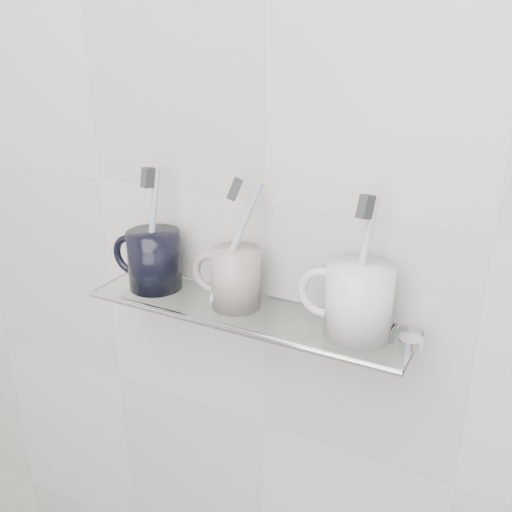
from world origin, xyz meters
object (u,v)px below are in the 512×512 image
Objects in this scene: shelf_glass at (245,312)px; mug_right at (359,300)px; mug_left at (155,260)px; mug_center at (236,278)px.

mug_right reaches higher than shelf_glass.
mug_center is (0.15, 0.00, -0.00)m from mug_left.
shelf_glass is 4.91× the size of mug_right.
mug_right is at bearing 1.68° from shelf_glass.
mug_left is at bearing -169.45° from mug_right.
shelf_glass is 0.18m from mug_left.
mug_center is at bearing 8.57° from mug_left.
mug_center is at bearing -169.45° from mug_right.
mug_right reaches higher than mug_center.
shelf_glass is 0.18m from mug_right.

